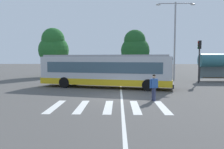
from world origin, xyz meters
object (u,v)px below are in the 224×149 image
at_px(pedestrian_crossing_street, 154,86).
at_px(background_tree_left, 53,47).
at_px(parked_car_red, 77,72).
at_px(parked_car_white, 114,72).
at_px(twin_arm_street_lamp, 175,33).
at_px(city_transit_bus, 105,71).
at_px(bus_stop_shelter, 219,61).
at_px(background_tree_right, 135,48).
at_px(traffic_light_far_corner, 199,55).
at_px(parked_car_teal, 95,72).
at_px(parked_car_blue, 153,72).
at_px(parked_car_silver, 134,72).
at_px(parked_car_champagne, 57,72).

distance_m(pedestrian_crossing_street, background_tree_left, 21.56).
height_order(parked_car_red, background_tree_left, background_tree_left).
relative_size(parked_car_white, twin_arm_street_lamp, 0.48).
relative_size(city_transit_bus, twin_arm_street_lamp, 1.33).
height_order(bus_stop_shelter, background_tree_right, background_tree_right).
distance_m(traffic_light_far_corner, bus_stop_shelter, 3.56).
bearing_deg(background_tree_left, twin_arm_street_lamp, -17.21).
relative_size(parked_car_teal, background_tree_right, 0.64).
xyz_separation_m(parked_car_red, bus_stop_shelter, (17.73, -5.24, 1.65)).
xyz_separation_m(city_transit_bus, background_tree_right, (3.76, 13.28, 2.72)).
relative_size(pedestrian_crossing_street, background_tree_right, 0.24).
bearing_deg(parked_car_blue, background_tree_left, 176.06).
bearing_deg(twin_arm_street_lamp, traffic_light_far_corner, -55.29).
xyz_separation_m(parked_car_silver, background_tree_right, (0.40, 2.72, 3.54)).
relative_size(city_transit_bus, bus_stop_shelter, 2.82).
relative_size(pedestrian_crossing_street, parked_car_blue, 0.38).
distance_m(pedestrian_crossing_street, background_tree_right, 19.75).
xyz_separation_m(parked_car_champagne, background_tree_right, (11.36, 2.59, 3.54)).
bearing_deg(background_tree_left, parked_car_silver, -4.64).
xyz_separation_m(city_transit_bus, bus_stop_shelter, (12.93, 5.46, 0.83)).
distance_m(parked_car_white, parked_car_silver, 2.74).
distance_m(parked_car_white, background_tree_left, 9.70).
xyz_separation_m(parked_car_white, parked_car_silver, (2.73, -0.14, 0.00)).
relative_size(city_transit_bus, parked_car_red, 2.73).
xyz_separation_m(parked_car_teal, background_tree_left, (-6.23, 0.64, 3.59)).
relative_size(parked_car_blue, background_tree_right, 0.65).
distance_m(parked_car_blue, background_tree_right, 5.08).
bearing_deg(parked_car_blue, parked_car_red, 179.00).
distance_m(parked_car_teal, traffic_light_far_corner, 14.30).
bearing_deg(city_transit_bus, parked_car_teal, 101.04).
distance_m(parked_car_champagne, background_tree_right, 12.18).
distance_m(city_transit_bus, parked_car_silver, 11.11).
distance_m(city_transit_bus, parked_car_champagne, 13.14).
distance_m(pedestrian_crossing_street, parked_car_champagne, 20.20).
distance_m(parked_car_blue, bus_stop_shelter, 8.64).
relative_size(pedestrian_crossing_street, parked_car_silver, 0.37).
bearing_deg(parked_car_silver, city_transit_bus, -107.68).
bearing_deg(parked_car_red, city_transit_bus, -65.87).
distance_m(parked_car_white, traffic_light_far_corner, 11.96).
bearing_deg(background_tree_right, pedestrian_crossing_street, -90.73).
xyz_separation_m(parked_car_red, parked_car_silver, (8.16, -0.14, 0.00)).
bearing_deg(parked_car_red, parked_car_white, -0.00).
height_order(city_transit_bus, parked_car_champagne, city_transit_bus).
xyz_separation_m(city_transit_bus, traffic_light_far_corner, (9.98, 3.61, 1.53)).
relative_size(parked_car_champagne, parked_car_silver, 1.00).
distance_m(city_transit_bus, pedestrian_crossing_street, 7.14).
height_order(pedestrian_crossing_street, parked_car_white, pedestrian_crossing_street).
bearing_deg(bus_stop_shelter, city_transit_bus, -157.12).
bearing_deg(parked_car_blue, parked_car_champagne, 179.24).
bearing_deg(pedestrian_crossing_street, twin_arm_street_lamp, 70.32).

